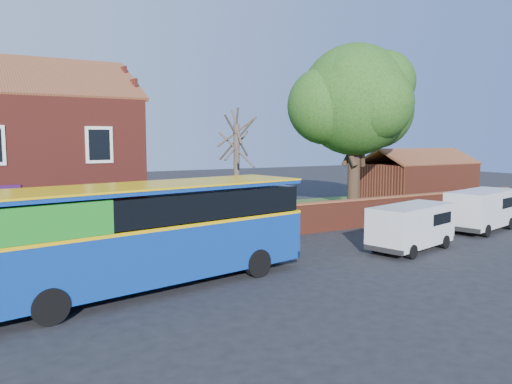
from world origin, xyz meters
TOP-DOWN VIEW (x-y plane):
  - ground at (0.00, 0.00)m, footprint 120.00×120.00m
  - kerb at (-7.00, 4.00)m, footprint 18.00×0.15m
  - grass_strip at (13.00, 13.00)m, footprint 26.00×12.00m
  - boundary_wall at (13.00, 7.00)m, footprint 22.00×0.38m
  - outbuilding at (22.00, 13.00)m, footprint 8.20×5.06m
  - bus at (-3.18, 1.87)m, footprint 11.44×4.65m
  - van_near at (8.84, 1.54)m, footprint 4.81×2.81m
  - van_far at (15.65, 2.98)m, footprint 5.19×3.03m
  - large_tree at (13.84, 11.10)m, footprint 8.87×7.02m
  - bare_tree at (4.49, 9.52)m, footprint 2.29×2.73m

SIDE VIEW (x-z plane):
  - ground at x=0.00m, z-range 0.00..0.00m
  - grass_strip at x=13.00m, z-range 0.00..0.04m
  - kerb at x=-7.00m, z-range 0.00..0.14m
  - boundary_wall at x=13.00m, z-range 0.01..1.61m
  - van_near at x=8.84m, z-range 0.12..2.10m
  - van_far at x=15.65m, z-range 0.13..2.27m
  - outbuilding at x=22.00m, z-range -0.48..3.69m
  - bus at x=-3.18m, z-range 0.23..3.61m
  - bare_tree at x=4.49m, z-range 0.08..6.20m
  - large_tree at x=13.84m, z-range 1.67..12.50m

